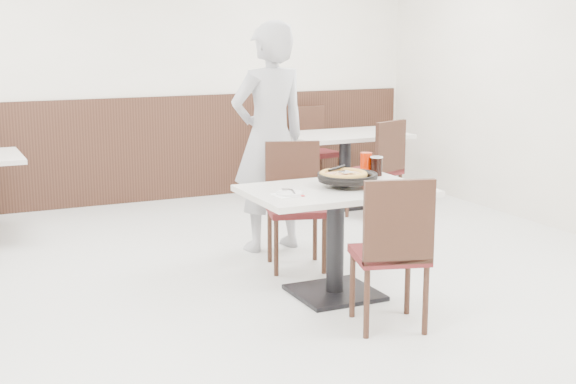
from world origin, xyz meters
name	(u,v)px	position (x,y,z in m)	size (l,w,h in m)	color
floor	(295,298)	(0.00, 0.00, 0.00)	(7.00, 7.00, 0.00)	silver
wall_back	(150,68)	(0.00, 3.50, 1.40)	(6.00, 0.04, 2.80)	beige
wainscot_back	(153,149)	(0.00, 3.48, 0.55)	(5.90, 0.03, 1.10)	black
main_table	(335,242)	(0.28, -0.05, 0.38)	(1.20, 0.80, 0.75)	beige
chair_near	(389,251)	(0.30, -0.70, 0.47)	(0.42, 0.42, 0.95)	black
chair_far	(296,207)	(0.31, 0.64, 0.47)	(0.42, 0.42, 0.95)	black
trivet	(341,184)	(0.34, -0.02, 0.77)	(0.12, 0.12, 0.04)	black
pizza_pan	(347,180)	(0.38, -0.03, 0.79)	(0.39, 0.39, 0.01)	black
pizza	(343,177)	(0.36, 0.00, 0.81)	(0.32, 0.32, 0.02)	gold
pizza_server	(346,172)	(0.38, 0.00, 0.84)	(0.08, 0.11, 0.00)	white
napkin	(287,195)	(-0.12, -0.13, 0.75)	(0.16, 0.16, 0.00)	white
side_plate	(290,193)	(-0.10, -0.12, 0.76)	(0.18, 0.18, 0.01)	white
fork	(293,192)	(-0.07, -0.13, 0.77)	(0.02, 0.17, 0.00)	white
cola_glass	(376,167)	(0.76, 0.23, 0.81)	(0.08, 0.08, 0.13)	black
red_cup	(366,163)	(0.72, 0.31, 0.83)	(0.09, 0.09, 0.16)	#AA1900
diner_person	(269,138)	(0.35, 1.22, 0.93)	(0.68, 0.45, 1.86)	#B5B4B9
bg_table_right	(345,170)	(1.71, 2.42, 0.38)	(1.20, 0.80, 0.75)	beige
bg_chair_right_near	(374,169)	(1.71, 1.84, 0.47)	(0.42, 0.42, 0.95)	black
bg_chair_right_far	(317,151)	(1.72, 3.06, 0.47)	(0.42, 0.42, 0.95)	black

